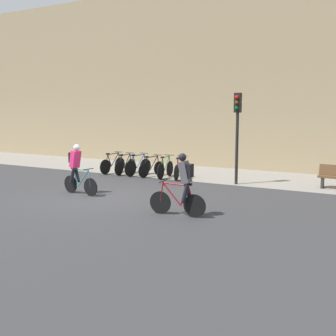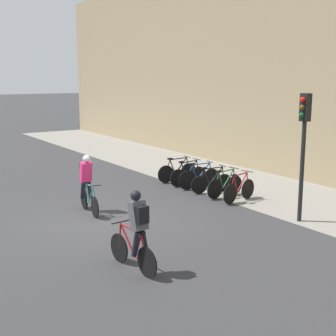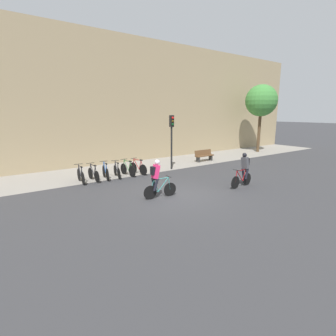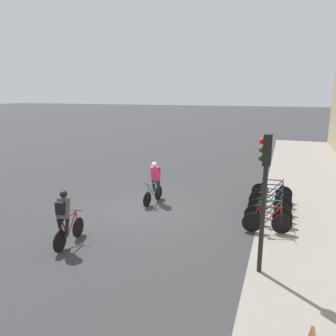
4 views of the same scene
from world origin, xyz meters
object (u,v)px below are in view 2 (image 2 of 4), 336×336
(parked_bike_0, at_px, (177,171))
(parked_bike_5, at_px, (239,189))
(cyclist_grey, at_px, (137,229))
(parked_bike_3, at_px, (212,182))
(parked_bike_4, at_px, (225,185))
(traffic_light_pole, at_px, (304,134))
(parked_bike_1, at_px, (188,175))
(cyclist_pink, at_px, (87,181))
(parked_bike_2, at_px, (199,178))

(parked_bike_0, xyz_separation_m, parked_bike_5, (3.57, 0.00, -0.01))
(cyclist_grey, height_order, parked_bike_0, cyclist_grey)
(cyclist_grey, bearing_deg, parked_bike_3, 128.54)
(cyclist_grey, xyz_separation_m, parked_bike_4, (-3.78, 5.64, -0.54))
(parked_bike_3, relative_size, traffic_light_pole, 0.44)
(cyclist_grey, relative_size, parked_bike_3, 1.11)
(parked_bike_0, distance_m, parked_bike_4, 2.85)
(parked_bike_0, height_order, parked_bike_4, parked_bike_0)
(parked_bike_1, bearing_deg, cyclist_grey, -43.63)
(parked_bike_1, relative_size, traffic_light_pole, 0.46)
(parked_bike_3, bearing_deg, cyclist_pink, -92.74)
(parked_bike_1, bearing_deg, parked_bike_0, 179.99)
(cyclist_pink, bearing_deg, cyclist_grey, -11.87)
(cyclist_grey, relative_size, parked_bike_2, 1.06)
(cyclist_pink, distance_m, parked_bike_2, 4.71)
(traffic_light_pole, bearing_deg, parked_bike_5, 178.99)
(parked_bike_1, distance_m, traffic_light_pole, 5.81)
(parked_bike_3, xyz_separation_m, parked_bike_5, (1.43, 0.00, 0.01))
(parked_bike_2, distance_m, parked_bike_3, 0.71)
(parked_bike_4, bearing_deg, parked_bike_2, 179.99)
(parked_bike_3, relative_size, parked_bike_4, 0.97)
(cyclist_grey, distance_m, parked_bike_5, 6.44)
(cyclist_pink, distance_m, parked_bike_1, 4.83)
(parked_bike_1, xyz_separation_m, parked_bike_5, (2.85, 0.00, 0.00))
(parked_bike_3, bearing_deg, cyclist_grey, -51.46)
(parked_bike_0, height_order, parked_bike_5, parked_bike_0)
(parked_bike_5, bearing_deg, cyclist_grey, -61.49)
(parked_bike_5, bearing_deg, traffic_light_pole, -1.01)
(cyclist_grey, height_order, parked_bike_3, cyclist_grey)
(cyclist_pink, xyz_separation_m, parked_bike_0, (-1.92, 4.65, -0.54))
(parked_bike_2, bearing_deg, cyclist_pink, -83.98)
(parked_bike_4, distance_m, traffic_light_pole, 3.89)
(cyclist_pink, height_order, traffic_light_pole, traffic_light_pole)
(parked_bike_0, height_order, parked_bike_1, parked_bike_0)
(cyclist_pink, relative_size, traffic_light_pole, 0.49)
(parked_bike_0, height_order, parked_bike_3, parked_bike_0)
(parked_bike_1, relative_size, parked_bike_4, 1.00)
(traffic_light_pole, bearing_deg, parked_bike_0, 179.58)
(parked_bike_3, bearing_deg, parked_bike_2, 179.91)
(parked_bike_1, xyz_separation_m, parked_bike_2, (0.71, 0.00, 0.02))
(parked_bike_1, height_order, parked_bike_4, parked_bike_4)
(cyclist_pink, bearing_deg, parked_bike_1, 104.49)
(parked_bike_2, bearing_deg, traffic_light_pole, -0.55)
(cyclist_grey, distance_m, parked_bike_2, 7.70)
(cyclist_pink, bearing_deg, parked_bike_5, 70.46)
(parked_bike_5, bearing_deg, parked_bike_1, -179.99)
(cyclist_grey, bearing_deg, cyclist_pink, 168.13)
(parked_bike_2, distance_m, parked_bike_5, 2.14)
(cyclist_pink, relative_size, parked_bike_5, 1.09)
(parked_bike_3, bearing_deg, traffic_light_pole, -0.64)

